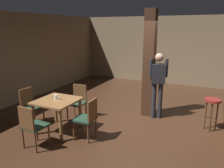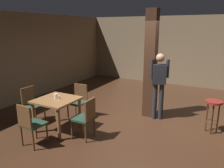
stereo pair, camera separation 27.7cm
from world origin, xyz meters
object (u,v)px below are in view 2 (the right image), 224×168
at_px(dining_table, 57,105).
at_px(salt_shaker, 59,97).
at_px(chair_south, 30,123).
at_px(chair_west, 32,103).
at_px(standing_person, 159,82).
at_px(chair_north, 79,100).
at_px(chair_east, 86,116).
at_px(bar_stool_near, 213,109).
at_px(napkin_cup, 56,96).

distance_m(dining_table, salt_shaker, 0.20).
xyz_separation_m(chair_south, chair_west, (-0.91, 0.85, 0.00)).
bearing_deg(standing_person, chair_north, -153.46).
height_order(chair_west, chair_east, same).
height_order(dining_table, bar_stool_near, dining_table).
relative_size(chair_south, napkin_cup, 8.55).
distance_m(chair_north, salt_shaker, 0.83).
xyz_separation_m(napkin_cup, salt_shaker, (0.11, -0.01, -0.01)).
height_order(napkin_cup, bar_stool_near, napkin_cup).
xyz_separation_m(dining_table, chair_east, (0.82, -0.02, -0.11)).
height_order(chair_north, salt_shaker, chair_north).
bearing_deg(salt_shaker, dining_table, -152.63).
xyz_separation_m(dining_table, chair_north, (0.01, 0.81, -0.11)).
distance_m(salt_shaker, standing_person, 2.49).
distance_m(dining_table, chair_west, 0.88).
height_order(chair_south, chair_west, same).
height_order(chair_south, standing_person, standing_person).
height_order(chair_south, chair_north, same).
distance_m(chair_west, napkin_cup, 0.88).
distance_m(napkin_cup, salt_shaker, 0.11).
height_order(chair_east, napkin_cup, chair_east).
relative_size(chair_west, standing_person, 0.52).
bearing_deg(chair_west, chair_north, 41.02).
xyz_separation_m(chair_east, salt_shaker, (-0.76, 0.05, 0.30)).
bearing_deg(chair_east, salt_shaker, 176.00).
xyz_separation_m(chair_south, napkin_cup, (-0.08, 0.86, 0.31)).
distance_m(dining_table, chair_east, 0.82).
xyz_separation_m(chair_east, standing_person, (1.05, 1.75, 0.50)).
distance_m(chair_west, chair_east, 1.69).
bearing_deg(dining_table, salt_shaker, 27.37).
xyz_separation_m(dining_table, chair_west, (-0.87, 0.04, -0.11)).
distance_m(dining_table, standing_person, 2.57).
xyz_separation_m(chair_north, salt_shaker, (0.05, -0.78, 0.30)).
relative_size(dining_table, napkin_cup, 8.43).
xyz_separation_m(chair_north, chair_east, (0.80, -0.83, 0.00)).
relative_size(chair_east, standing_person, 0.52).
relative_size(chair_south, chair_west, 1.00).
distance_m(dining_table, chair_south, 0.82).
bearing_deg(chair_south, napkin_cup, 95.59).
distance_m(chair_east, standing_person, 2.10).
bearing_deg(salt_shaker, chair_east, -4.00).
bearing_deg(chair_south, chair_north, 90.76).
relative_size(dining_table, bar_stool_near, 1.16).
xyz_separation_m(chair_west, chair_east, (1.69, -0.06, 0.00)).
relative_size(napkin_cup, standing_person, 0.06).
relative_size(dining_table, standing_person, 0.51).
bearing_deg(chair_west, standing_person, 31.77).
bearing_deg(napkin_cup, bar_stool_near, 25.28).
xyz_separation_m(standing_person, bar_stool_near, (1.32, -0.16, -0.43)).
relative_size(standing_person, bar_stool_near, 2.27).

